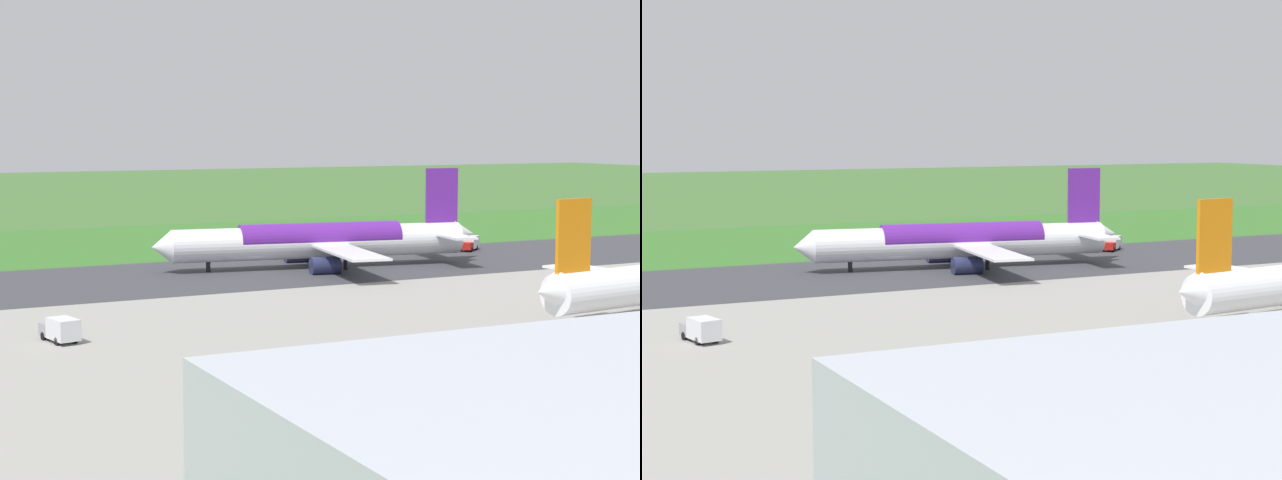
% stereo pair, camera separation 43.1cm
% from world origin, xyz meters
% --- Properties ---
extents(ground_plane, '(800.00, 800.00, 0.00)m').
position_xyz_m(ground_plane, '(0.00, 0.00, 0.00)').
color(ground_plane, '#3D662D').
extents(runway_asphalt, '(600.00, 36.16, 0.06)m').
position_xyz_m(runway_asphalt, '(0.00, 0.00, 0.03)').
color(runway_asphalt, '#38383D').
rests_on(runway_asphalt, ground).
extents(apron_concrete, '(440.00, 110.00, 0.05)m').
position_xyz_m(apron_concrete, '(0.00, 62.59, 0.03)').
color(apron_concrete, gray).
rests_on(apron_concrete, ground).
extents(grass_verge_foreground, '(600.00, 80.00, 0.04)m').
position_xyz_m(grass_verge_foreground, '(0.00, -44.49, 0.02)').
color(grass_verge_foreground, '#346B27').
rests_on(grass_verge_foreground, ground).
extents(airliner_main, '(53.99, 44.39, 15.88)m').
position_xyz_m(airliner_main, '(-11.45, 0.06, 4.35)').
color(airliner_main, white).
rests_on(airliner_main, ground).
extents(service_truck_baggage, '(5.92, 5.40, 2.65)m').
position_xyz_m(service_truck_baggage, '(-46.21, -8.96, 1.40)').
color(service_truck_baggage, '#B21914').
rests_on(service_truck_baggage, ground).
extents(service_truck_fuel, '(3.37, 6.13, 2.65)m').
position_xyz_m(service_truck_fuel, '(39.54, 40.79, 1.40)').
color(service_truck_fuel, gray).
rests_on(service_truck_fuel, ground).
extents(no_stopping_sign, '(0.60, 0.10, 2.45)m').
position_xyz_m(no_stopping_sign, '(-24.56, -39.76, 1.46)').
color(no_stopping_sign, slate).
rests_on(no_stopping_sign, ground).
extents(traffic_cone_orange, '(0.40, 0.40, 0.55)m').
position_xyz_m(traffic_cone_orange, '(-20.21, -42.62, 0.28)').
color(traffic_cone_orange, orange).
rests_on(traffic_cone_orange, ground).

